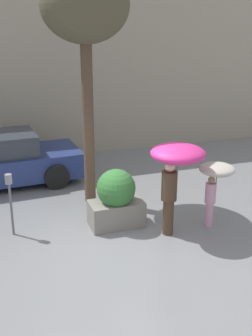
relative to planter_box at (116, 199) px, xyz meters
name	(u,v)px	position (x,y,z in m)	size (l,w,h in m)	color
ground_plane	(106,250)	(-0.50, -0.93, -0.62)	(40.00, 40.00, 0.00)	slate
building_facade	(46,63)	(-0.50, 5.57, 2.38)	(18.00, 0.30, 6.00)	#9E937F
planter_box	(116,199)	(0.00, 0.00, 0.00)	(1.15, 0.83, 1.28)	gray
person_adult	(176,162)	(1.00, -0.76, 0.96)	(1.09, 1.09, 1.94)	#473323
person_child	(216,176)	(1.94, -0.73, 0.54)	(0.75, 0.75, 1.44)	#D199B7
parked_car_near	(0,161)	(-2.21, 3.38, 0.03)	(4.37, 2.18, 1.40)	navy
street_tree	(85,10)	(-0.20, 1.51, 3.82)	(1.94, 1.94, 5.37)	brown
parking_meter	(10,192)	(-2.16, 0.29, 0.34)	(0.14, 0.14, 1.33)	#595B60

